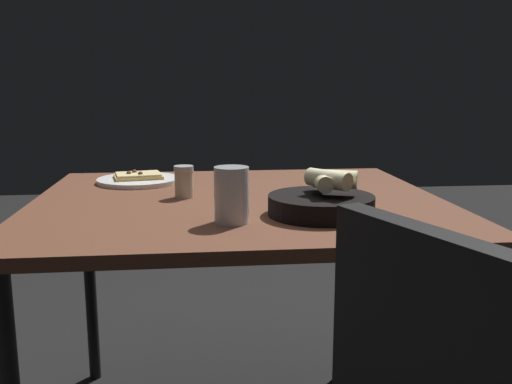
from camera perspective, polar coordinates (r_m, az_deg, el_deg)
name	(u,v)px	position (r m, az deg, el deg)	size (l,w,h in m)	color
dining_table	(238,220)	(1.56, -1.80, -2.81)	(1.11, 0.99, 0.75)	brown
pizza_plate	(138,179)	(1.83, -11.83, 1.27)	(0.26, 0.26, 0.04)	white
bread_basket	(321,201)	(1.35, 6.65, -0.93)	(0.26, 0.26, 0.11)	black
beer_glass	(232,199)	(1.27, -2.49, -0.68)	(0.08, 0.08, 0.13)	silver
pepper_shaker	(184,183)	(1.56, -7.31, 0.86)	(0.05, 0.05, 0.09)	#BFB299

